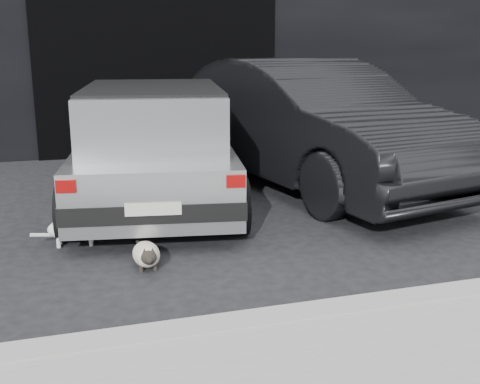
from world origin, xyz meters
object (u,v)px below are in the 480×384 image
object	(u,v)px
cat_siamese	(147,255)
cat_white	(78,227)
silver_hatchback	(154,140)
second_car	(309,123)

from	to	relation	value
cat_siamese	cat_white	bearing A→B (deg)	-52.76
cat_siamese	cat_white	xyz separation A→B (m)	(-0.53, 0.78, 0.06)
silver_hatchback	cat_white	bearing A→B (deg)	-117.74
cat_siamese	second_car	bearing A→B (deg)	-133.83
silver_hatchback	cat_white	world-z (taller)	silver_hatchback
second_car	cat_white	world-z (taller)	second_car
second_car	cat_siamese	world-z (taller)	second_car
silver_hatchback	second_car	world-z (taller)	second_car
silver_hatchback	cat_siamese	distance (m)	2.15
silver_hatchback	cat_siamese	xyz separation A→B (m)	(-0.41, -2.01, -0.65)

